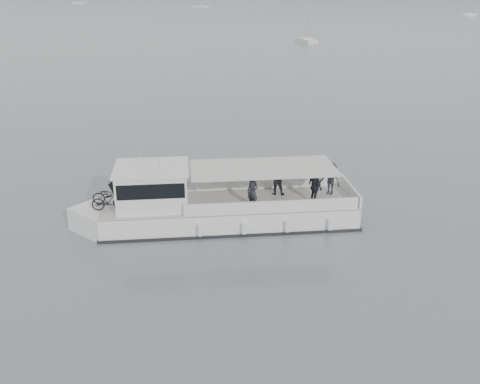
# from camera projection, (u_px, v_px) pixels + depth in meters

# --- Properties ---
(ground) EXTENTS (1400.00, 1400.00, 0.00)m
(ground) POSITION_uv_depth(u_px,v_px,m) (133.00, 237.00, 23.89)
(ground) COLOR slate
(ground) RESTS_ON ground
(tour_boat) EXTENTS (13.28, 6.51, 5.60)m
(tour_boat) POSITION_uv_depth(u_px,v_px,m) (205.00, 206.00, 24.86)
(tour_boat) COLOR white
(tour_boat) RESTS_ON ground
(moored_fleet) EXTENTS (383.83, 347.39, 9.69)m
(moored_fleet) POSITION_uv_depth(u_px,v_px,m) (250.00, 8.00, 210.75)
(moored_fleet) COLOR white
(moored_fleet) RESTS_ON ground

